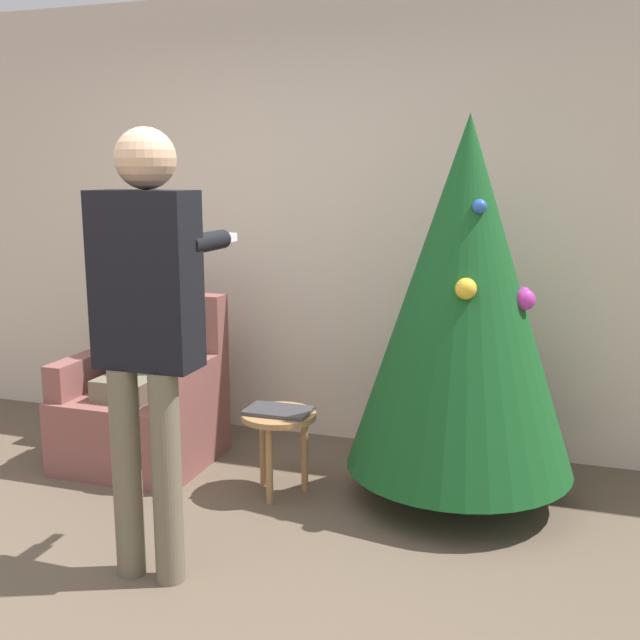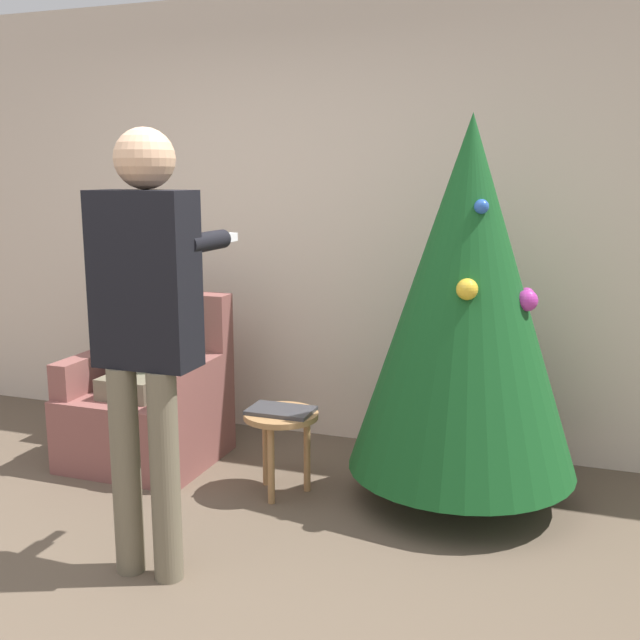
{
  "view_description": "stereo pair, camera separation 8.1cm",
  "coord_description": "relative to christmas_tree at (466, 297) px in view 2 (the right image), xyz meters",
  "views": [
    {
      "loc": [
        1.58,
        -2.14,
        1.65
      ],
      "look_at": [
        0.57,
        0.93,
        1.01
      ],
      "focal_mm": 42.0,
      "sensor_mm": 36.0,
      "label": 1
    },
    {
      "loc": [
        1.66,
        -2.11,
        1.65
      ],
      "look_at": [
        0.57,
        0.93,
        1.01
      ],
      "focal_mm": 42.0,
      "sensor_mm": 36.0,
      "label": 2
    }
  ],
  "objects": [
    {
      "name": "ground_plane",
      "position": [
        -1.12,
        -1.51,
        -1.06
      ],
      "size": [
        14.0,
        14.0,
        0.0
      ],
      "primitive_type": "plane",
      "color": "brown"
    },
    {
      "name": "wall_back",
      "position": [
        -1.12,
        0.72,
        0.29
      ],
      "size": [
        8.0,
        0.06,
        2.7
      ],
      "color": "beige",
      "rests_on": "ground_plane"
    },
    {
      "name": "christmas_tree",
      "position": [
        0.0,
        0.0,
        0.0
      ],
      "size": [
        1.13,
        1.13,
        1.93
      ],
      "color": "brown",
      "rests_on": "ground_plane"
    },
    {
      "name": "armchair",
      "position": [
        -1.81,
        -0.02,
        -0.73
      ],
      "size": [
        0.79,
        0.73,
        0.96
      ],
      "color": "brown",
      "rests_on": "ground_plane"
    },
    {
      "name": "person_seated",
      "position": [
        -1.81,
        -0.05,
        -0.38
      ],
      "size": [
        0.36,
        0.46,
        1.24
      ],
      "color": "#6B604C",
      "rests_on": "ground_plane"
    },
    {
      "name": "person_standing",
      "position": [
        -1.1,
        -1.1,
        0.05
      ],
      "size": [
        0.43,
        0.57,
        1.83
      ],
      "color": "#6B604C",
      "rests_on": "ground_plane"
    },
    {
      "name": "side_stool",
      "position": [
        -0.89,
        -0.22,
        -0.69
      ],
      "size": [
        0.39,
        0.39,
        0.44
      ],
      "color": "#A37547",
      "rests_on": "ground_plane"
    },
    {
      "name": "laptop",
      "position": [
        -0.89,
        -0.22,
        -0.61
      ],
      "size": [
        0.33,
        0.21,
        0.02
      ],
      "color": "#38383D",
      "rests_on": "side_stool"
    }
  ]
}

